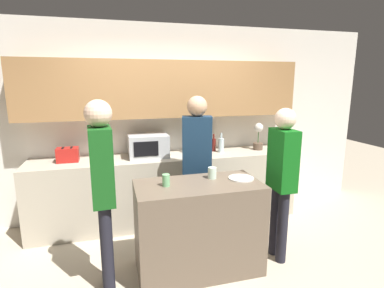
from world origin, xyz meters
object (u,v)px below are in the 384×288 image
at_px(plate_on_island, 241,178).
at_px(person_right, 197,156).
at_px(cup_1, 212,173).
at_px(person_center, 282,172).
at_px(bottle_3, 207,144).
at_px(cup_0, 166,180).
at_px(microwave, 148,146).
at_px(bottle_4, 214,145).
at_px(potted_plant, 258,136).
at_px(toaster, 68,155).
at_px(bottle_5, 221,145).
at_px(bottle_1, 194,147).
at_px(bottle_0, 188,146).
at_px(person_left, 102,180).
at_px(bottle_2, 201,146).

height_order(plate_on_island, person_right, person_right).
bearing_deg(cup_1, person_center, -12.01).
height_order(bottle_3, cup_0, bottle_3).
distance_m(microwave, bottle_4, 0.96).
bearing_deg(potted_plant, person_center, -106.53).
relative_size(cup_1, person_right, 0.07).
distance_m(potted_plant, plate_on_island, 1.46).
bearing_deg(plate_on_island, cup_1, 161.24).
bearing_deg(cup_0, microwave, 90.86).
bearing_deg(microwave, cup_0, -89.14).
bearing_deg(toaster, microwave, -0.09).
distance_m(potted_plant, bottle_4, 0.68).
relative_size(bottle_3, person_center, 0.19).
bearing_deg(bottle_4, bottle_5, -49.79).
relative_size(bottle_3, bottle_4, 1.24).
height_order(bottle_1, cup_1, bottle_1).
bearing_deg(cup_0, bottle_4, 54.06).
relative_size(bottle_0, cup_0, 2.35).
bearing_deg(person_left, cup_0, 93.65).
distance_m(bottle_4, plate_on_island, 1.29).
xyz_separation_m(microwave, bottle_4, (0.95, 0.08, -0.05)).
bearing_deg(bottle_2, person_right, -110.63).
xyz_separation_m(toaster, plate_on_island, (1.82, -1.20, -0.08)).
bearing_deg(bottle_1, cup_0, -116.95).
distance_m(bottle_0, bottle_2, 0.18).
bearing_deg(potted_plant, plate_on_island, -124.11).
bearing_deg(toaster, cup_0, -49.68).
bearing_deg(bottle_1, person_left, -132.53).
relative_size(bottle_5, plate_on_island, 1.07).
bearing_deg(person_right, cup_0, 64.36).
height_order(toaster, bottle_2, bottle_2).
height_order(bottle_5, cup_1, bottle_5).
height_order(potted_plant, cup_0, potted_plant).
bearing_deg(bottle_0, bottle_3, -9.99).
xyz_separation_m(bottle_3, person_left, (-1.40, -1.30, 0.02)).
bearing_deg(plate_on_island, cup_0, -179.18).
xyz_separation_m(plate_on_island, cup_0, (-0.79, -0.01, 0.05)).
xyz_separation_m(bottle_2, person_right, (-0.26, -0.68, 0.03)).
bearing_deg(microwave, cup_1, -64.56).
distance_m(bottle_0, person_left, 1.76).
distance_m(bottle_0, plate_on_island, 1.28).
relative_size(bottle_2, person_right, 0.14).
height_order(bottle_2, bottle_4, same).
distance_m(microwave, bottle_0, 0.57).
bearing_deg(plate_on_island, bottle_2, 92.95).
height_order(bottle_0, bottle_3, bottle_3).
bearing_deg(bottle_2, cup_1, -101.06).
xyz_separation_m(plate_on_island, cup_1, (-0.28, 0.10, 0.05)).
distance_m(plate_on_island, cup_0, 0.79).
bearing_deg(person_center, bottle_5, 11.87).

